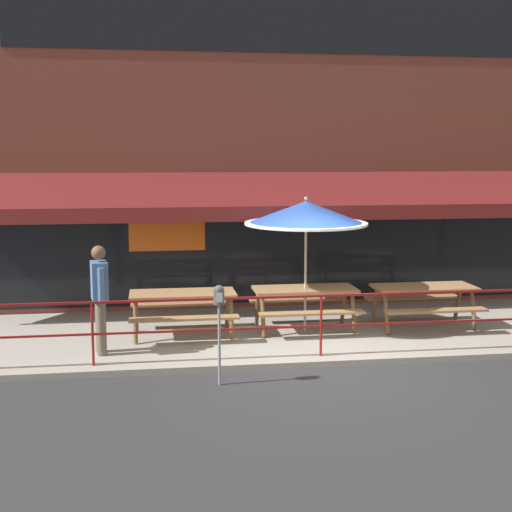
{
  "coord_description": "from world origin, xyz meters",
  "views": [
    {
      "loc": [
        -2.57,
        -10.15,
        3.21
      ],
      "look_at": [
        -0.82,
        1.6,
        1.5
      ],
      "focal_mm": 50.0,
      "sensor_mm": 36.0,
      "label": 1
    }
  ],
  "objects_px": {
    "picnic_table_centre": "(305,297)",
    "picnic_table_right": "(424,295)",
    "pedestrian_walking": "(100,294)",
    "parking_meter_near": "(219,305)",
    "patio_umbrella_centre": "(306,214)",
    "picnic_table_left": "(183,301)"
  },
  "relations": [
    {
      "from": "pedestrian_walking",
      "to": "parking_meter_near",
      "type": "relative_size",
      "value": 1.2
    },
    {
      "from": "picnic_table_left",
      "to": "picnic_table_centre",
      "type": "bearing_deg",
      "value": 2.19
    },
    {
      "from": "picnic_table_left",
      "to": "patio_umbrella_centre",
      "type": "bearing_deg",
      "value": 1.35
    },
    {
      "from": "picnic_table_centre",
      "to": "patio_umbrella_centre",
      "type": "relative_size",
      "value": 0.76
    },
    {
      "from": "picnic_table_left",
      "to": "picnic_table_right",
      "type": "xyz_separation_m",
      "value": [
        4.31,
        -0.05,
        0.0
      ]
    },
    {
      "from": "picnic_table_left",
      "to": "patio_umbrella_centre",
      "type": "distance_m",
      "value": 2.61
    },
    {
      "from": "picnic_table_right",
      "to": "pedestrian_walking",
      "type": "relative_size",
      "value": 1.05
    },
    {
      "from": "patio_umbrella_centre",
      "to": "parking_meter_near",
      "type": "height_order",
      "value": "patio_umbrella_centre"
    },
    {
      "from": "pedestrian_walking",
      "to": "picnic_table_centre",
      "type": "bearing_deg",
      "value": 15.97
    },
    {
      "from": "picnic_table_left",
      "to": "pedestrian_walking",
      "type": "distance_m",
      "value": 1.64
    },
    {
      "from": "picnic_table_centre",
      "to": "picnic_table_right",
      "type": "distance_m",
      "value": 2.16
    },
    {
      "from": "picnic_table_left",
      "to": "parking_meter_near",
      "type": "bearing_deg",
      "value": -80.69
    },
    {
      "from": "picnic_table_centre",
      "to": "patio_umbrella_centre",
      "type": "xyz_separation_m",
      "value": [
        -0.0,
        -0.03,
        1.47
      ]
    },
    {
      "from": "picnic_table_centre",
      "to": "pedestrian_walking",
      "type": "distance_m",
      "value": 3.63
    },
    {
      "from": "picnic_table_centre",
      "to": "picnic_table_right",
      "type": "height_order",
      "value": "same"
    },
    {
      "from": "picnic_table_centre",
      "to": "parking_meter_near",
      "type": "bearing_deg",
      "value": -125.22
    },
    {
      "from": "picnic_table_left",
      "to": "picnic_table_centre",
      "type": "height_order",
      "value": "same"
    },
    {
      "from": "picnic_table_centre",
      "to": "pedestrian_walking",
      "type": "height_order",
      "value": "pedestrian_walking"
    },
    {
      "from": "picnic_table_right",
      "to": "pedestrian_walking",
      "type": "height_order",
      "value": "pedestrian_walking"
    },
    {
      "from": "picnic_table_right",
      "to": "patio_umbrella_centre",
      "type": "xyz_separation_m",
      "value": [
        -2.15,
        0.1,
        1.47
      ]
    },
    {
      "from": "picnic_table_right",
      "to": "patio_umbrella_centre",
      "type": "height_order",
      "value": "patio_umbrella_centre"
    },
    {
      "from": "picnic_table_left",
      "to": "pedestrian_walking",
      "type": "bearing_deg",
      "value": -145.37
    }
  ]
}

